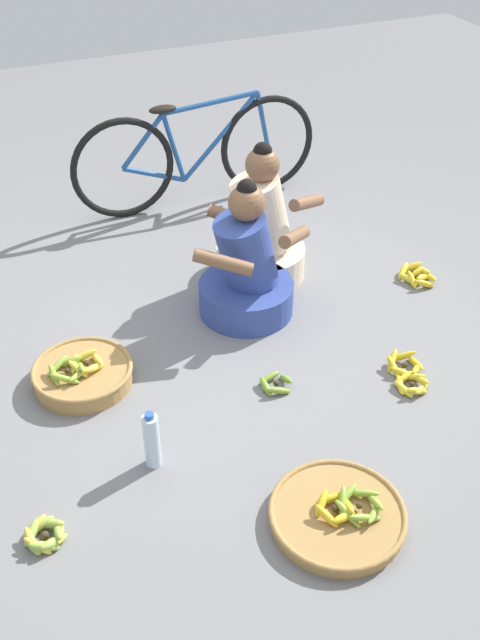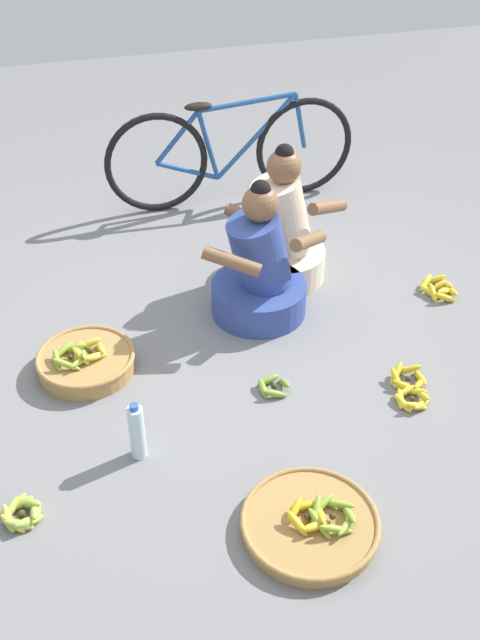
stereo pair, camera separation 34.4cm
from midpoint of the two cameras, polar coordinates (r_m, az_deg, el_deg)
The scene contains 11 objects.
ground_plane at distance 3.81m, azimuth 1.76°, elevation -2.57°, with size 10.00×10.00×0.00m, color slate.
vendor_woman_front at distance 3.95m, azimuth 4.02°, elevation 3.55°, with size 0.73×0.52×0.79m.
vendor_woman_behind at distance 4.26m, azimuth 5.55°, elevation 6.34°, with size 0.74×0.52×0.83m.
bicycle_leaning at distance 5.04m, azimuth 1.34°, elevation 12.73°, with size 1.70×0.08×0.73m.
banana_basket_mid_left at distance 3.04m, azimuth 8.85°, elevation -15.40°, with size 0.55×0.55×0.13m.
banana_basket_back_right at distance 3.71m, azimuth -9.24°, elevation -3.24°, with size 0.49×0.49×0.16m.
loose_bananas_mid_right at distance 3.12m, azimuth -13.43°, elevation -14.50°, with size 0.19×0.19×0.08m.
loose_bananas_back_center at distance 3.69m, azimuth 15.62°, elevation -5.20°, with size 0.24×0.33×0.09m.
loose_bananas_front_center at distance 3.58m, azimuth 5.31°, elevation -5.23°, with size 0.15×0.16×0.08m.
loose_bananas_front_right at distance 4.42m, azimuth 17.23°, elevation 2.29°, with size 0.20×0.26×0.09m.
water_bottle at distance 3.20m, azimuth -4.89°, elevation -8.74°, with size 0.07×0.07×0.30m.
Camera 2 is at (-0.76, -2.85, 2.42)m, focal length 41.45 mm.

